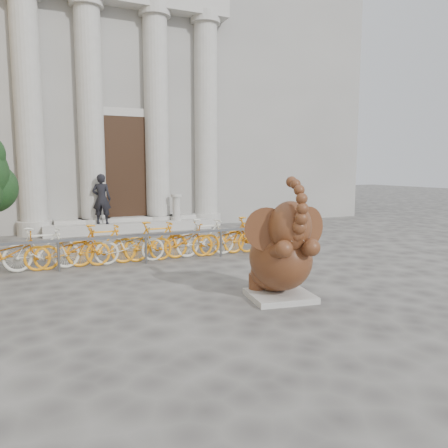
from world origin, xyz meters
name	(u,v)px	position (x,y,z in m)	size (l,w,h in m)	color
ground	(246,303)	(0.00, 0.00, 0.00)	(80.00, 80.00, 0.00)	#474442
classical_building	(101,89)	(0.00, 14.93, 5.98)	(22.00, 10.70, 12.00)	gray
entrance_steps	(130,226)	(0.00, 9.40, 0.18)	(6.00, 1.20, 0.36)	#A8A59E
elephant_statue	(282,256)	(0.66, -0.08, 0.79)	(1.44, 1.68, 2.18)	#A8A59E
bike_rack	(143,242)	(-0.82, 4.04, 0.50)	(8.00, 0.53, 1.00)	slate
pedestrian	(102,199)	(-1.03, 9.09, 1.24)	(0.64, 0.42, 1.76)	black
balustrade_post	(176,208)	(1.70, 9.10, 0.81)	(0.40, 0.40, 0.98)	#A8A59E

